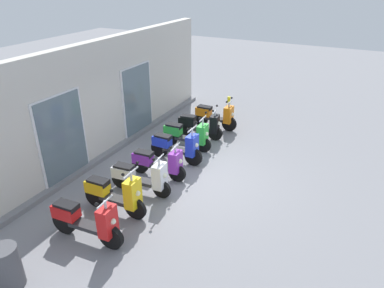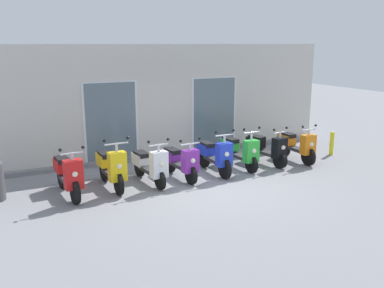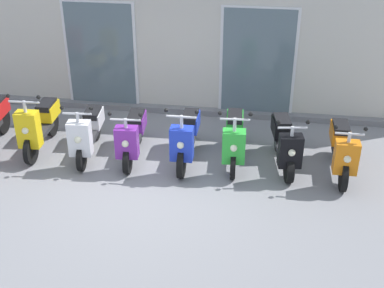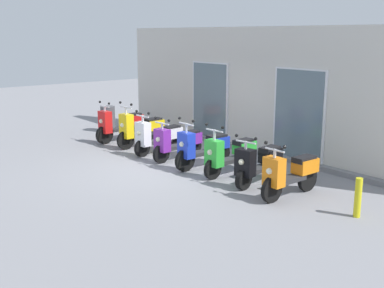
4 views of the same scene
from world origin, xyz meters
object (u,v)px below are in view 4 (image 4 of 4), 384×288
object	(u,v)px
curb_bollard	(358,198)
scooter_white	(158,136)
scooter_yellow	(140,129)
scooter_red	(120,125)
scooter_green	(230,154)
trash_bin	(108,119)
scooter_orange	(290,173)
scooter_black	(259,163)
scooter_purple	(178,142)
scooter_blue	(203,148)

from	to	relation	value
curb_bollard	scooter_white	bearing A→B (deg)	-179.45
scooter_yellow	curb_bollard	xyz separation A→B (m)	(6.80, 0.01, -0.17)
scooter_red	scooter_white	distance (m)	1.92
scooter_green	trash_bin	distance (m)	6.04
scooter_yellow	scooter_orange	world-z (taller)	scooter_yellow
scooter_black	trash_bin	size ratio (longest dim) A/B	1.83
scooter_purple	scooter_white	bearing A→B (deg)	-178.65
scooter_purple	trash_bin	xyz separation A→B (m)	(-4.23, 0.40, -0.04)
scooter_red	scooter_green	world-z (taller)	scooter_red
curb_bollard	scooter_blue	bearing A→B (deg)	-179.52
scooter_blue	scooter_black	xyz separation A→B (m)	(1.71, 0.08, -0.02)
scooter_orange	trash_bin	bearing A→B (deg)	176.86
scooter_green	scooter_orange	xyz separation A→B (m)	(1.82, -0.13, -0.00)
scooter_green	curb_bollard	bearing A→B (deg)	-1.03
scooter_green	trash_bin	world-z (taller)	scooter_green
scooter_white	scooter_red	bearing A→B (deg)	-179.56
scooter_red	scooter_yellow	bearing A→B (deg)	3.80
scooter_purple	curb_bollard	size ratio (longest dim) A/B	2.23
scooter_orange	curb_bollard	world-z (taller)	scooter_orange
scooter_green	trash_bin	bearing A→B (deg)	177.15
scooter_yellow	scooter_white	bearing A→B (deg)	-3.17
scooter_white	scooter_purple	distance (m)	0.82
scooter_white	scooter_orange	distance (m)	4.45
scooter_red	trash_bin	xyz separation A→B (m)	(-1.49, 0.43, -0.08)
scooter_yellow	scooter_black	size ratio (longest dim) A/B	1.07
scooter_green	curb_bollard	size ratio (longest dim) A/B	2.26
scooter_yellow	scooter_green	distance (m)	3.55
scooter_purple	scooter_blue	world-z (taller)	scooter_blue
scooter_green	scooter_yellow	bearing A→B (deg)	-178.98
scooter_red	scooter_black	distance (m)	5.42
curb_bollard	scooter_purple	bearing A→B (deg)	-179.58
scooter_white	trash_bin	bearing A→B (deg)	173.06
curb_bollard	trash_bin	xyz separation A→B (m)	(-9.28, 0.36, 0.06)
trash_bin	scooter_purple	bearing A→B (deg)	-5.35
trash_bin	scooter_black	bearing A→B (deg)	-2.59
scooter_green	curb_bollard	world-z (taller)	scooter_green
scooter_yellow	scooter_green	size ratio (longest dim) A/B	1.02
scooter_purple	scooter_black	distance (m)	2.68
scooter_red	scooter_black	xyz separation A→B (m)	(5.42, 0.12, -0.03)
scooter_orange	scooter_yellow	bearing A→B (deg)	179.28
scooter_red	scooter_green	size ratio (longest dim) A/B	1.06
scooter_purple	scooter_green	world-z (taller)	scooter_green
scooter_blue	trash_bin	bearing A→B (deg)	175.68
scooter_white	curb_bollard	xyz separation A→B (m)	(5.87, 0.06, -0.12)
scooter_yellow	scooter_purple	distance (m)	1.75
scooter_yellow	scooter_orange	size ratio (longest dim) A/B	1.02
scooter_green	trash_bin	xyz separation A→B (m)	(-6.03, 0.30, -0.07)
scooter_green	scooter_orange	bearing A→B (deg)	-4.10
scooter_yellow	scooter_red	bearing A→B (deg)	-176.20
scooter_yellow	scooter_black	xyz separation A→B (m)	(4.43, 0.05, -0.06)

